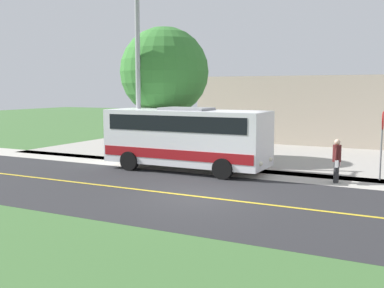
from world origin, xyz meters
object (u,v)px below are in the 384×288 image
stop_sign (382,134)px  street_light_pole (137,73)px  tree_curbside (164,72)px  shuttle_bus_front (186,136)px  pedestrian_with_bags (337,159)px  commercial_building (327,108)px

stop_sign → street_light_pole: bearing=-83.8°
stop_sign → tree_curbside: tree_curbside is taller
shuttle_bus_front → tree_curbside: size_ratio=1.09×
shuttle_bus_front → pedestrian_with_bags: 6.80m
tree_curbside → commercial_building: size_ratio=0.42×
pedestrian_with_bags → commercial_building: bearing=-167.9°
stop_sign → commercial_building: size_ratio=0.17×
tree_curbside → shuttle_bus_front: bearing=44.8°
shuttle_bus_front → street_light_pole: (-0.34, -2.94, 2.95)m
street_light_pole → stop_sign: bearing=96.2°
shuttle_bus_front → pedestrian_with_bags: (-0.22, 6.76, -0.65)m
street_light_pole → commercial_building: street_light_pole is taller
shuttle_bus_front → street_light_pole: size_ratio=0.93×
tree_curbside → stop_sign: bearing=83.3°
pedestrian_with_bags → street_light_pole: street_light_pole is taller
pedestrian_with_bags → stop_sign: bearing=130.7°
tree_curbside → commercial_building: bearing=156.7°
stop_sign → commercial_building: 16.14m
commercial_building → tree_curbside: bearing=-23.3°
street_light_pole → tree_curbside: street_light_pole is taller
pedestrian_with_bags → stop_sign: (-1.34, 1.55, 1.00)m
pedestrian_with_bags → street_light_pole: bearing=-90.7°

